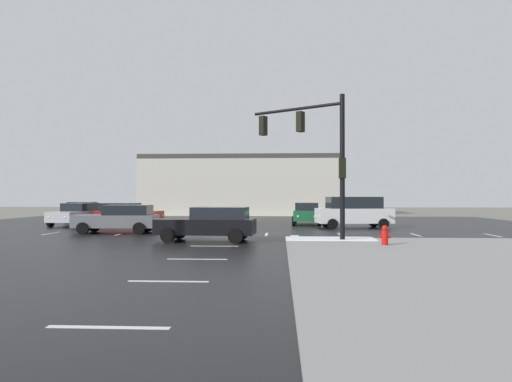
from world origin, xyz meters
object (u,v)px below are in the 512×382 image
Objects in this scene: fire_hydrant at (385,235)px; sedan_navy at (84,211)px; traffic_signal_mast at (317,146)px; sedan_grey at (119,218)px; sedan_black at (210,223)px; sedan_green at (307,213)px; sedan_silver at (77,214)px; suv_white at (354,212)px; sedan_red at (127,214)px.

sedan_navy is at bearing 136.87° from fire_hydrant.
sedan_navy is at bearing -9.78° from traffic_signal_mast.
sedan_grey is 7.22m from sedan_black.
traffic_signal_mast is 6.08m from sedan_black.
sedan_green is 1.00× the size of sedan_navy.
sedan_black is at bearing -145.82° from sedan_navy.
sedan_silver is at bearing -77.37° from sedan_green.
sedan_red is at bearing -12.90° from suv_white.
sedan_silver is 16.40m from sedan_green.
sedan_red is (-15.57, 1.64, -0.24)m from suv_white.
sedan_black is at bearing 162.51° from fire_hydrant.
sedan_green is (-2.25, 15.43, 0.32)m from fire_hydrant.
sedan_black is at bearing 52.30° from sedan_silver.
sedan_red is at bearing -7.78° from traffic_signal_mast.
sedan_silver is at bearing -52.88° from sedan_grey.
sedan_black is (7.53, -10.90, 0.00)m from sedan_red.
sedan_red is at bearing -77.63° from sedan_grey.
fire_hydrant is 7.83m from sedan_black.
sedan_red is (-12.46, 10.87, -3.55)m from traffic_signal_mast.
traffic_signal_mast is 25.08m from sedan_navy.
suv_white reaches higher than sedan_navy.
suv_white is at bearing -75.26° from traffic_signal_mast.
sedan_grey and sedan_black have the same top height.
sedan_navy is at bearing -62.22° from sedan_grey.
sedan_black is at bearing -50.30° from sedan_red.
sedan_silver is at bearing -39.99° from sedan_black.
fire_hydrant is 11.64m from suv_white.
sedan_black is (-5.21, -13.08, 0.00)m from sedan_green.
sedan_red is 1.00× the size of sedan_green.
fire_hydrant is 0.17× the size of sedan_black.
fire_hydrant is 28.31m from sedan_navy.
sedan_silver is at bearing -11.00° from suv_white.
traffic_signal_mast is at bearing 136.73° from fire_hydrant.
sedan_silver is 8.19m from sedan_grey.
sedan_silver is at bearing -164.67° from sedan_navy.
sedan_black reaches higher than fire_hydrant.
suv_white reaches higher than sedan_green.
sedan_green is at bearing -107.71° from sedan_black.
fire_hydrant is 0.17× the size of sedan_navy.
traffic_signal_mast is 1.30× the size of suv_white.
sedan_silver is 3.49m from sedan_red.
suv_white is at bearing 40.57° from sedan_green.
sedan_navy is (-18.41, 3.92, 0.00)m from sedan_green.
sedan_navy is (-5.67, 6.10, 0.00)m from sedan_red.
sedan_silver is at bearing -0.31° from traffic_signal_mast.
traffic_signal_mast is 1.40× the size of sedan_black.
sedan_red and sedan_navy have the same top height.
sedan_silver reaches higher than fire_hydrant.
sedan_black is (11.01, -10.63, 0.00)m from sedan_silver.
suv_white is 1.09× the size of sedan_grey.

